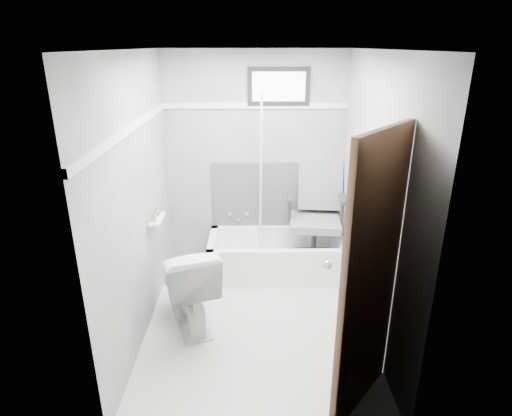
{
  "coord_description": "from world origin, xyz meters",
  "views": [
    {
      "loc": [
        -0.04,
        -3.39,
        2.44
      ],
      "look_at": [
        0.0,
        0.35,
        1.0
      ],
      "focal_mm": 30.0,
      "sensor_mm": 36.0,
      "label": 1
    }
  ],
  "objects_px": {
    "soap_bottle_a": "(154,216)",
    "toilet": "(188,284)",
    "soap_bottle_b": "(157,211)",
    "bathtub": "(276,255)",
    "office_chair": "(315,215)",
    "door": "(426,307)"
  },
  "relations": [
    {
      "from": "office_chair",
      "to": "toilet",
      "type": "relative_size",
      "value": 1.35
    },
    {
      "from": "toilet",
      "to": "door",
      "type": "height_order",
      "value": "door"
    },
    {
      "from": "office_chair",
      "to": "toilet",
      "type": "height_order",
      "value": "office_chair"
    },
    {
      "from": "toilet",
      "to": "soap_bottle_a",
      "type": "distance_m",
      "value": 0.7
    },
    {
      "from": "toilet",
      "to": "bathtub",
      "type": "bearing_deg",
      "value": -151.2
    },
    {
      "from": "office_chair",
      "to": "toilet",
      "type": "bearing_deg",
      "value": -137.33
    },
    {
      "from": "bathtub",
      "to": "soap_bottle_a",
      "type": "bearing_deg",
      "value": -149.67
    },
    {
      "from": "office_chair",
      "to": "door",
      "type": "xyz_separation_m",
      "value": [
        0.32,
        -2.24,
        0.32
      ]
    },
    {
      "from": "toilet",
      "to": "door",
      "type": "xyz_separation_m",
      "value": [
        1.6,
        -1.25,
        0.59
      ]
    },
    {
      "from": "bathtub",
      "to": "soap_bottle_b",
      "type": "bearing_deg",
      "value": -155.04
    },
    {
      "from": "soap_bottle_a",
      "to": "bathtub",
      "type": "bearing_deg",
      "value": 30.33
    },
    {
      "from": "bathtub",
      "to": "soap_bottle_b",
      "type": "relative_size",
      "value": 18.08
    },
    {
      "from": "bathtub",
      "to": "office_chair",
      "type": "relative_size",
      "value": 1.34
    },
    {
      "from": "soap_bottle_a",
      "to": "soap_bottle_b",
      "type": "distance_m",
      "value": 0.14
    },
    {
      "from": "office_chair",
      "to": "door",
      "type": "distance_m",
      "value": 2.28
    },
    {
      "from": "bathtub",
      "to": "door",
      "type": "bearing_deg",
      "value": -71.25
    },
    {
      "from": "toilet",
      "to": "soap_bottle_b",
      "type": "bearing_deg",
      "value": -71.78
    },
    {
      "from": "door",
      "to": "soap_bottle_b",
      "type": "height_order",
      "value": "door"
    },
    {
      "from": "bathtub",
      "to": "office_chair",
      "type": "distance_m",
      "value": 0.64
    },
    {
      "from": "office_chair",
      "to": "soap_bottle_b",
      "type": "bearing_deg",
      "value": -155.24
    },
    {
      "from": "soap_bottle_a",
      "to": "toilet",
      "type": "bearing_deg",
      "value": -40.41
    },
    {
      "from": "soap_bottle_a",
      "to": "soap_bottle_b",
      "type": "relative_size",
      "value": 1.17
    }
  ]
}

